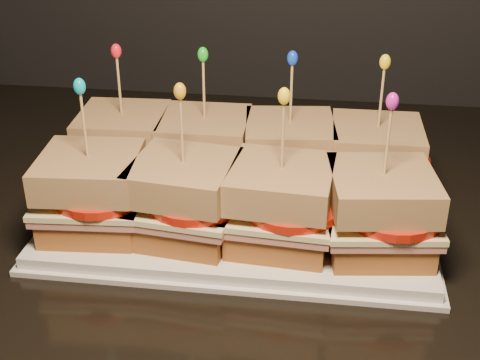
# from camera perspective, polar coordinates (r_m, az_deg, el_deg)

# --- Properties ---
(granite_slab) EXTENTS (2.33, 0.71, 0.04)m
(granite_slab) POSITION_cam_1_polar(r_m,az_deg,el_deg) (0.82, 6.70, -2.93)
(granite_slab) COLOR black
(granite_slab) RESTS_ON cabinet
(platter) EXTENTS (0.42, 0.26, 0.02)m
(platter) POSITION_cam_1_polar(r_m,az_deg,el_deg) (0.76, 0.00, -3.08)
(platter) COLOR white
(platter) RESTS_ON granite_slab
(platter_rim) EXTENTS (0.43, 0.27, 0.01)m
(platter_rim) POSITION_cam_1_polar(r_m,az_deg,el_deg) (0.76, 0.00, -3.47)
(platter_rim) COLOR white
(platter_rim) RESTS_ON granite_slab
(sandwich_0_bread_bot) EXTENTS (0.10, 0.10, 0.03)m
(sandwich_0_bread_bot) POSITION_cam_1_polar(r_m,az_deg,el_deg) (0.83, -9.68, 1.10)
(sandwich_0_bread_bot) COLOR brown
(sandwich_0_bread_bot) RESTS_ON platter
(sandwich_0_ham) EXTENTS (0.11, 0.11, 0.01)m
(sandwich_0_ham) POSITION_cam_1_polar(r_m,az_deg,el_deg) (0.82, -9.77, 2.20)
(sandwich_0_ham) COLOR #BD6C60
(sandwich_0_ham) RESTS_ON sandwich_0_bread_bot
(sandwich_0_cheese) EXTENTS (0.12, 0.11, 0.01)m
(sandwich_0_cheese) POSITION_cam_1_polar(r_m,az_deg,el_deg) (0.82, -9.81, 2.64)
(sandwich_0_cheese) COLOR beige
(sandwich_0_cheese) RESTS_ON sandwich_0_ham
(sandwich_0_tomato) EXTENTS (0.10, 0.10, 0.01)m
(sandwich_0_tomato) POSITION_cam_1_polar(r_m,az_deg,el_deg) (0.81, -9.16, 2.90)
(sandwich_0_tomato) COLOR red
(sandwich_0_tomato) RESTS_ON sandwich_0_cheese
(sandwich_0_bread_top) EXTENTS (0.11, 0.11, 0.03)m
(sandwich_0_bread_top) POSITION_cam_1_polar(r_m,az_deg,el_deg) (0.81, -9.97, 4.52)
(sandwich_0_bread_top) COLOR brown
(sandwich_0_bread_top) RESTS_ON sandwich_0_tomato
(sandwich_0_pick) EXTENTS (0.00, 0.00, 0.09)m
(sandwich_0_pick) POSITION_cam_1_polar(r_m,az_deg,el_deg) (0.79, -10.25, 7.66)
(sandwich_0_pick) COLOR tan
(sandwich_0_pick) RESTS_ON sandwich_0_bread_top
(sandwich_0_frill) EXTENTS (0.01, 0.01, 0.02)m
(sandwich_0_frill) POSITION_cam_1_polar(r_m,az_deg,el_deg) (0.78, -10.53, 10.78)
(sandwich_0_frill) COLOR red
(sandwich_0_frill) RESTS_ON sandwich_0_pick
(sandwich_1_bread_bot) EXTENTS (0.10, 0.10, 0.03)m
(sandwich_1_bread_bot) POSITION_cam_1_polar(r_m,az_deg,el_deg) (0.81, -2.92, 0.69)
(sandwich_1_bread_bot) COLOR brown
(sandwich_1_bread_bot) RESTS_ON platter
(sandwich_1_ham) EXTENTS (0.11, 0.11, 0.01)m
(sandwich_1_ham) POSITION_cam_1_polar(r_m,az_deg,el_deg) (0.80, -2.95, 1.82)
(sandwich_1_ham) COLOR #BD6C60
(sandwich_1_ham) RESTS_ON sandwich_1_bread_bot
(sandwich_1_cheese) EXTENTS (0.11, 0.11, 0.01)m
(sandwich_1_cheese) POSITION_cam_1_polar(r_m,az_deg,el_deg) (0.80, -2.96, 2.27)
(sandwich_1_cheese) COLOR beige
(sandwich_1_cheese) RESTS_ON sandwich_1_ham
(sandwich_1_tomato) EXTENTS (0.10, 0.10, 0.01)m
(sandwich_1_tomato) POSITION_cam_1_polar(r_m,az_deg,el_deg) (0.79, -2.19, 2.53)
(sandwich_1_tomato) COLOR red
(sandwich_1_tomato) RESTS_ON sandwich_1_cheese
(sandwich_1_bread_top) EXTENTS (0.10, 0.10, 0.03)m
(sandwich_1_bread_top) POSITION_cam_1_polar(r_m,az_deg,el_deg) (0.78, -3.01, 4.20)
(sandwich_1_bread_top) COLOR brown
(sandwich_1_bread_top) RESTS_ON sandwich_1_tomato
(sandwich_1_pick) EXTENTS (0.00, 0.00, 0.09)m
(sandwich_1_pick) POSITION_cam_1_polar(r_m,az_deg,el_deg) (0.77, -3.10, 7.43)
(sandwich_1_pick) COLOR tan
(sandwich_1_pick) RESTS_ON sandwich_1_bread_top
(sandwich_1_frill) EXTENTS (0.01, 0.01, 0.02)m
(sandwich_1_frill) POSITION_cam_1_polar(r_m,az_deg,el_deg) (0.75, -3.19, 10.65)
(sandwich_1_frill) COLOR green
(sandwich_1_frill) RESTS_ON sandwich_1_pick
(sandwich_2_bread_bot) EXTENTS (0.11, 0.11, 0.03)m
(sandwich_2_bread_bot) POSITION_cam_1_polar(r_m,az_deg,el_deg) (0.80, 4.12, 0.25)
(sandwich_2_bread_bot) COLOR brown
(sandwich_2_bread_bot) RESTS_ON platter
(sandwich_2_ham) EXTENTS (0.12, 0.12, 0.01)m
(sandwich_2_ham) POSITION_cam_1_polar(r_m,az_deg,el_deg) (0.79, 4.16, 1.39)
(sandwich_2_ham) COLOR #BD6C60
(sandwich_2_ham) RESTS_ON sandwich_2_bread_bot
(sandwich_2_cheese) EXTENTS (0.12, 0.12, 0.01)m
(sandwich_2_cheese) POSITION_cam_1_polar(r_m,az_deg,el_deg) (0.79, 4.18, 1.85)
(sandwich_2_cheese) COLOR beige
(sandwich_2_cheese) RESTS_ON sandwich_2_ham
(sandwich_2_tomato) EXTENTS (0.10, 0.10, 0.01)m
(sandwich_2_tomato) POSITION_cam_1_polar(r_m,az_deg,el_deg) (0.78, 5.05, 2.11)
(sandwich_2_tomato) COLOR red
(sandwich_2_tomato) RESTS_ON sandwich_2_cheese
(sandwich_2_bread_top) EXTENTS (0.11, 0.11, 0.03)m
(sandwich_2_bread_top) POSITION_cam_1_polar(r_m,az_deg,el_deg) (0.77, 4.25, 3.80)
(sandwich_2_bread_top) COLOR brown
(sandwich_2_bread_top) RESTS_ON sandwich_2_tomato
(sandwich_2_pick) EXTENTS (0.00, 0.00, 0.09)m
(sandwich_2_pick) POSITION_cam_1_polar(r_m,az_deg,el_deg) (0.76, 4.38, 7.07)
(sandwich_2_pick) COLOR tan
(sandwich_2_pick) RESTS_ON sandwich_2_bread_top
(sandwich_2_frill) EXTENTS (0.01, 0.01, 0.02)m
(sandwich_2_frill) POSITION_cam_1_polar(r_m,az_deg,el_deg) (0.74, 4.50, 10.33)
(sandwich_2_frill) COLOR blue
(sandwich_2_frill) RESTS_ON sandwich_2_pick
(sandwich_3_bread_bot) EXTENTS (0.10, 0.10, 0.03)m
(sandwich_3_bread_bot) POSITION_cam_1_polar(r_m,az_deg,el_deg) (0.80, 11.24, -0.19)
(sandwich_3_bread_bot) COLOR brown
(sandwich_3_bread_bot) RESTS_ON platter
(sandwich_3_ham) EXTENTS (0.11, 0.11, 0.01)m
(sandwich_3_ham) POSITION_cam_1_polar(r_m,az_deg,el_deg) (0.79, 11.36, 0.94)
(sandwich_3_ham) COLOR #BD6C60
(sandwich_3_ham) RESTS_ON sandwich_3_bread_bot
(sandwich_3_cheese) EXTENTS (0.11, 0.11, 0.01)m
(sandwich_3_cheese) POSITION_cam_1_polar(r_m,az_deg,el_deg) (0.79, 11.41, 1.40)
(sandwich_3_cheese) COLOR beige
(sandwich_3_cheese) RESTS_ON sandwich_3_ham
(sandwich_3_tomato) EXTENTS (0.10, 0.10, 0.01)m
(sandwich_3_tomato) POSITION_cam_1_polar(r_m,az_deg,el_deg) (0.78, 12.35, 1.64)
(sandwich_3_tomato) COLOR red
(sandwich_3_tomato) RESTS_ON sandwich_3_cheese
(sandwich_3_bread_top) EXTENTS (0.10, 0.10, 0.03)m
(sandwich_3_bread_top) POSITION_cam_1_polar(r_m,az_deg,el_deg) (0.77, 11.60, 3.33)
(sandwich_3_bread_top) COLOR brown
(sandwich_3_bread_top) RESTS_ON sandwich_3_tomato
(sandwich_3_pick) EXTENTS (0.00, 0.00, 0.09)m
(sandwich_3_pick) POSITION_cam_1_polar(r_m,az_deg,el_deg) (0.76, 11.94, 6.59)
(sandwich_3_pick) COLOR tan
(sandwich_3_pick) RESTS_ON sandwich_3_bread_top
(sandwich_3_frill) EXTENTS (0.01, 0.01, 0.02)m
(sandwich_3_frill) POSITION_cam_1_polar(r_m,az_deg,el_deg) (0.74, 12.27, 9.83)
(sandwich_3_frill) COLOR yellow
(sandwich_3_frill) RESTS_ON sandwich_3_pick
(sandwich_4_bread_bot) EXTENTS (0.11, 0.11, 0.03)m
(sandwich_4_bread_bot) POSITION_cam_1_polar(r_m,az_deg,el_deg) (0.73, -12.30, -3.03)
(sandwich_4_bread_bot) COLOR brown
(sandwich_4_bread_bot) RESTS_ON platter
(sandwich_4_ham) EXTENTS (0.12, 0.11, 0.01)m
(sandwich_4_ham) POSITION_cam_1_polar(r_m,az_deg,el_deg) (0.72, -12.44, -1.82)
(sandwich_4_ham) COLOR #BD6C60
(sandwich_4_ham) RESTS_ON sandwich_4_bread_bot
(sandwich_4_cheese) EXTENTS (0.12, 0.11, 0.01)m
(sandwich_4_cheese) POSITION_cam_1_polar(r_m,az_deg,el_deg) (0.72, -12.49, -1.33)
(sandwich_4_cheese) COLOR beige
(sandwich_4_cheese) RESTS_ON sandwich_4_ham
(sandwich_4_tomato) EXTENTS (0.10, 0.10, 0.01)m
(sandwich_4_tomato) POSITION_cam_1_polar(r_m,az_deg,el_deg) (0.71, -11.79, -1.10)
(sandwich_4_tomato) COLOR red
(sandwich_4_tomato) RESTS_ON sandwich_4_cheese
(sandwich_4_bread_top) EXTENTS (0.11, 0.11, 0.03)m
(sandwich_4_bread_top) POSITION_cam_1_polar(r_m,az_deg,el_deg) (0.71, -12.73, 0.74)
(sandwich_4_bread_top) COLOR brown
(sandwich_4_bread_top) RESTS_ON sandwich_4_tomato
(sandwich_4_pick) EXTENTS (0.00, 0.00, 0.09)m
(sandwich_4_pick) POSITION_cam_1_polar(r_m,az_deg,el_deg) (0.69, -13.13, 4.25)
(sandwich_4_pick) COLOR tan
(sandwich_4_pick) RESTS_ON sandwich_4_bread_top
(sandwich_4_frill) EXTENTS (0.01, 0.01, 0.02)m
(sandwich_4_frill) POSITION_cam_1_polar(r_m,az_deg,el_deg) (0.67, -13.54, 7.78)
(sandwich_4_frill) COLOR #06A7B7
(sandwich_4_frill) RESTS_ON sandwich_4_pick
(sandwich_5_bread_bot) EXTENTS (0.11, 0.11, 0.03)m
(sandwich_5_bread_bot) POSITION_cam_1_polar(r_m,az_deg,el_deg) (0.71, -4.66, -3.65)
(sandwich_5_bread_bot) COLOR brown
(sandwich_5_bread_bot) RESTS_ON platter
(sandwich_5_ham) EXTENTS (0.12, 0.12, 0.01)m
(sandwich_5_ham) POSITION_cam_1_polar(r_m,az_deg,el_deg) (0.70, -4.72, -2.40)
(sandwich_5_ham) COLOR #BD6C60
(sandwich_5_ham) RESTS_ON sandwich_5_bread_bot
(sandwich_5_cheese) EXTENTS (0.12, 0.12, 0.01)m
(sandwich_5_cheese) POSITION_cam_1_polar(r_m,az_deg,el_deg) (0.69, -4.74, -1.90)
(sandwich_5_cheese) COLOR beige
(sandwich_5_cheese) RESTS_ON sandwich_5_ham
(sandwich_5_tomato) EXTENTS (0.10, 0.10, 0.01)m
(sandwich_5_tomato) POSITION_cam_1_polar(r_m,az_deg,el_deg) (0.68, -3.88, -1.66)
(sandwich_5_tomato) COLOR red
(sandwich_5_tomato) RESTS_ON sandwich_5_cheese
(sandwich_5_bread_top) EXTENTS (0.11, 0.11, 0.03)m
(sandwich_5_bread_top) POSITION_cam_1_polar(r_m,az_deg,el_deg) (0.68, -4.83, 0.24)
(sandwich_5_bread_top) COLOR brown
(sandwich_5_bread_top) RESTS_ON sandwich_5_tomato
(sandwich_5_pick) EXTENTS (0.00, 0.00, 0.09)m
(sandwich_5_pick) POSITION_cam_1_polar(r_m,az_deg,el_deg) (0.66, -4.99, 3.89)
(sandwich_5_pick) COLOR tan
(sandwich_5_pick) RESTS_ON sandwich_5_bread_top
(sandwich_5_frill) EXTENTS (0.01, 0.01, 0.02)m
(sandwich_5_frill) POSITION_cam_1_polar(r_m,az_deg,el_deg) (0.64, -5.16, 7.57)
(sandwich_5_frill) COLOR orange
(sandwich_5_frill) RESTS_ON sandwich_5_pick
(sandwich_6_bread_bot) EXTENTS (0.11, 0.11, 0.03)m
(sandwich_6_bread_bot) POSITION_cam_1_polar(r_m,az_deg,el_deg) (0.69, 3.41, -4.22)
(sandwich_6_bread_bot) COLOR brown
(sandwich_6_bread_bot) RESTS_ON platter
(sandwich_6_ham) EXTENTS (0.12, 0.11, 0.01)m
(sandwich_6_ham) POSITION_cam_1_polar(r_m,az_deg,el_deg) (0.68, 3.45, -2.96)
(sandwich_6_ham) COLOR #BD6C60
(sandwich_6_ham) RESTS_ON sandwich_6_bread_bot
(sandwich_6_cheese) EXTENTS (0.12, 0.11, 0.01)m
(sandwich_6_cheese) POSITION_cam_1_polar(r_m,az_deg,el_deg) (0.68, 3.47, -2.46)
(sandwich_6_cheese) COLOR beige
(sandwich_6_cheese) RESTS_ON sandwich_6_ham
(sandwich_6_tomato) EXTENTS (0.10, 0.10, 0.01)m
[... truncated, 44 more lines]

